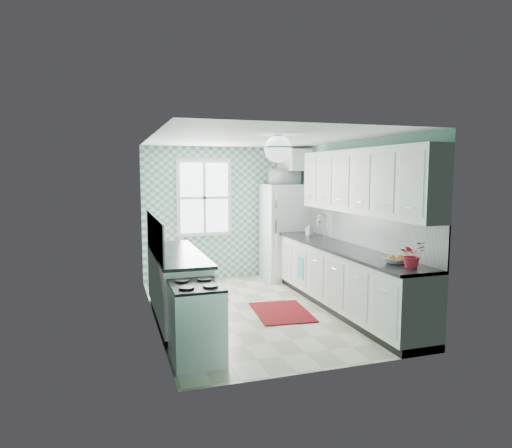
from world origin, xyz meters
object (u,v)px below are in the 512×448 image
object	(u,v)px
sink	(316,239)
fruit_bowl	(396,260)
ceiling_light	(278,149)
fridge	(284,232)
stove	(196,321)
potted_plant	(412,255)
microwave	(285,176)

from	to	relation	value
sink	fruit_bowl	size ratio (longest dim) A/B	1.87
ceiling_light	sink	world-z (taller)	ceiling_light
fridge	stove	world-z (taller)	fridge
fridge	potted_plant	distance (m)	3.73
sink	fruit_bowl	world-z (taller)	sink
stove	sink	bearing A→B (deg)	41.15
microwave	sink	bearing A→B (deg)	97.85
fruit_bowl	microwave	xyz separation A→B (m)	(-0.09, 3.42, 0.97)
stove	microwave	distance (m)	4.30
sink	potted_plant	size ratio (longest dim) A/B	1.68
fridge	stove	xyz separation A→B (m)	(-2.31, -3.29, -0.47)
sink	stove	bearing A→B (deg)	-138.18
ceiling_light	fridge	world-z (taller)	ceiling_light
ceiling_light	fruit_bowl	distance (m)	1.99
ceiling_light	sink	bearing A→B (deg)	48.68
potted_plant	fridge	bearing A→B (deg)	91.39
potted_plant	ceiling_light	bearing A→B (deg)	136.25
ceiling_light	potted_plant	distance (m)	2.06
fridge	potted_plant	xyz separation A→B (m)	(0.09, -3.72, 0.20)
ceiling_light	fruit_bowl	size ratio (longest dim) A/B	1.23
potted_plant	microwave	bearing A→B (deg)	91.38
fridge	microwave	bearing A→B (deg)	54.71
ceiling_light	fruit_bowl	bearing A→B (deg)	-35.18
fridge	stove	size ratio (longest dim) A/B	2.19
stove	potted_plant	size ratio (longest dim) A/B	2.60
fruit_bowl	microwave	size ratio (longest dim) A/B	0.54
fridge	fruit_bowl	size ratio (longest dim) A/B	6.31
sink	microwave	size ratio (longest dim) A/B	1.01
sink	fridge	bearing A→B (deg)	95.32
potted_plant	microwave	xyz separation A→B (m)	(-0.09, 3.73, 0.85)
fridge	potted_plant	bearing A→B (deg)	-87.48
stove	fruit_bowl	xyz separation A→B (m)	(2.40, -0.13, 0.54)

